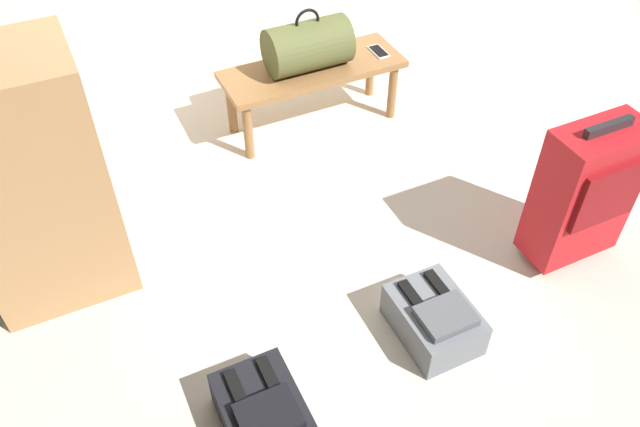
# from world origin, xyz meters

# --- Properties ---
(ground_plane) EXTENTS (6.60, 6.60, 0.00)m
(ground_plane) POSITION_xyz_m (0.00, 0.00, 0.00)
(ground_plane) COLOR beige
(bench) EXTENTS (1.00, 0.36, 0.38)m
(bench) POSITION_xyz_m (0.08, 0.95, 0.32)
(bench) COLOR olive
(bench) RESTS_ON ground
(duffel_bag_olive) EXTENTS (0.44, 0.26, 0.34)m
(duffel_bag_olive) POSITION_xyz_m (0.05, 0.95, 0.51)
(duffel_bag_olive) COLOR #51562D
(duffel_bag_olive) RESTS_ON bench
(cell_phone) EXTENTS (0.07, 0.14, 0.01)m
(cell_phone) POSITION_xyz_m (0.47, 0.93, 0.38)
(cell_phone) COLOR silver
(cell_phone) RESTS_ON bench
(suitcase_upright_red) EXTENTS (0.42, 0.24, 0.74)m
(suitcase_upright_red) POSITION_xyz_m (0.69, -0.47, 0.38)
(suitcase_upright_red) COLOR red
(suitcase_upright_red) RESTS_ON ground
(backpack_grey) EXTENTS (0.28, 0.38, 0.21)m
(backpack_grey) POSITION_xyz_m (-0.10, -0.59, 0.09)
(backpack_grey) COLOR slate
(backpack_grey) RESTS_ON ground
(backpack_dark) EXTENTS (0.28, 0.38, 0.21)m
(backpack_dark) POSITION_xyz_m (-0.89, -0.69, 0.09)
(backpack_dark) COLOR black
(backpack_dark) RESTS_ON ground
(side_cabinet) EXTENTS (0.56, 0.44, 1.10)m
(side_cabinet) POSITION_xyz_m (-1.41, 0.38, 0.55)
(side_cabinet) COLOR #A87A4C
(side_cabinet) RESTS_ON ground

